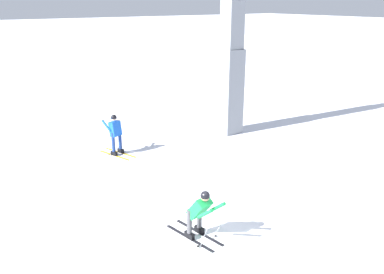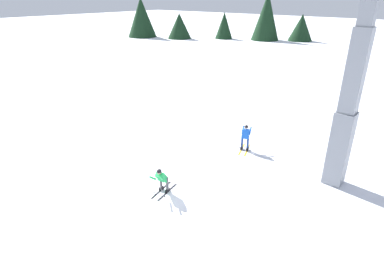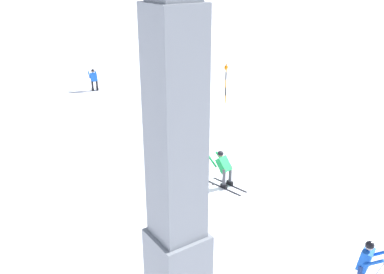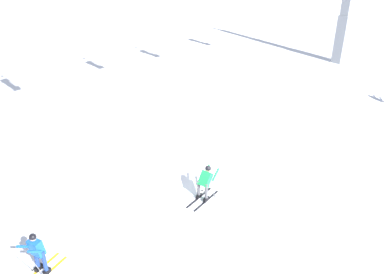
{
  "view_description": "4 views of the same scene",
  "coord_description": "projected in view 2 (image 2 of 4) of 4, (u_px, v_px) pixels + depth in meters",
  "views": [
    {
      "loc": [
        6.61,
        -4.94,
        5.83
      ],
      "look_at": [
        -0.69,
        -0.04,
        2.74
      ],
      "focal_mm": 36.58,
      "sensor_mm": 36.0,
      "label": 1
    },
    {
      "loc": [
        8.76,
        9.56,
        8.91
      ],
      "look_at": [
        -0.94,
        1.54,
        3.25
      ],
      "focal_mm": 30.12,
      "sensor_mm": 36.0,
      "label": 2
    },
    {
      "loc": [
        -11.98,
        9.34,
        8.11
      ],
      "look_at": [
        -0.26,
        1.4,
        2.29
      ],
      "focal_mm": 39.7,
      "sensor_mm": 36.0,
      "label": 3
    },
    {
      "loc": [
        -9.84,
        -9.37,
        9.69
      ],
      "look_at": [
        -0.31,
        1.02,
        2.36
      ],
      "focal_mm": 37.04,
      "sensor_mm": 36.0,
      "label": 4
    }
  ],
  "objects": [
    {
      "name": "tree_line_ridge",
      "position": [
        211.0,
        20.0,
        66.68
      ],
      "size": [
        21.39,
        34.8,
        9.13
      ],
      "color": "black",
      "rests_on": "ground_plane"
    },
    {
      "name": "lift_tower_near",
      "position": [
        352.0,
        89.0,
        14.57
      ],
      "size": [
        0.9,
        2.5,
        11.98
      ],
      "color": "gray",
      "rests_on": "ground_plane"
    },
    {
      "name": "skier_distant_uphill",
      "position": [
        246.0,
        136.0,
        19.63
      ],
      "size": [
        1.74,
        0.98,
        1.65
      ],
      "color": "yellow",
      "rests_on": "ground_plane"
    },
    {
      "name": "ground_plane",
      "position": [
        155.0,
        197.0,
        15.37
      ],
      "size": [
        260.0,
        260.0,
        0.0
      ],
      "primitive_type": "plane",
      "color": "white"
    },
    {
      "name": "skier_carving_main",
      "position": [
        162.0,
        179.0,
        15.33
      ],
      "size": [
        1.79,
        0.9,
        1.57
      ],
      "color": "black",
      "rests_on": "ground_plane"
    }
  ]
}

